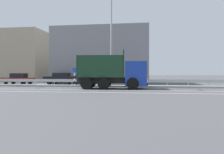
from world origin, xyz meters
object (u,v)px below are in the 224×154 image
at_px(median_road_sign, 75,77).
at_px(parked_car_4, 62,79).
at_px(street_lamp_2, 111,33).
at_px(parked_car_3, 18,79).
at_px(dump_truck, 120,75).

distance_m(median_road_sign, parked_car_4, 5.18).
relative_size(median_road_sign, street_lamp_2, 0.21).
bearing_deg(median_road_sign, parked_car_3, 154.31).
height_order(dump_truck, median_road_sign, dump_truck).
relative_size(dump_truck, parked_car_3, 1.64).
distance_m(street_lamp_2, parked_car_4, 9.49).
xyz_separation_m(dump_truck, parked_car_4, (-8.10, 6.56, -0.52)).
height_order(median_road_sign, parked_car_3, median_road_sign).
bearing_deg(parked_car_3, dump_truck, -117.24).
xyz_separation_m(dump_truck, parked_car_3, (-14.23, 6.73, -0.56)).
height_order(dump_truck, parked_car_4, dump_truck).
relative_size(dump_truck, median_road_sign, 3.09).
xyz_separation_m(dump_truck, street_lamp_2, (-1.20, 2.16, 4.27)).
relative_size(street_lamp_2, parked_car_4, 2.33).
xyz_separation_m(median_road_sign, parked_car_4, (-2.99, 4.22, -0.31)).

